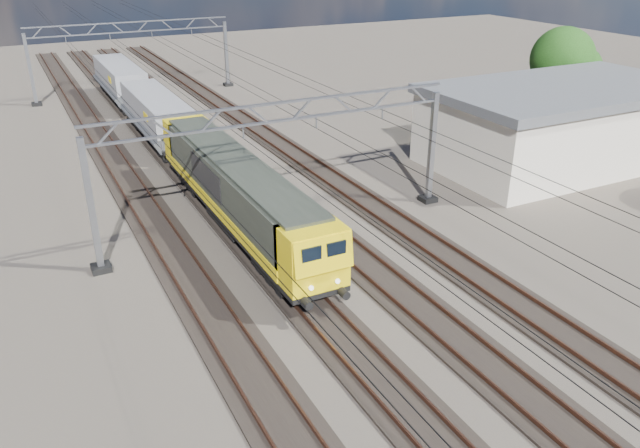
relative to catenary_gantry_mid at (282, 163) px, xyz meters
name	(u,v)px	position (x,y,z in m)	size (l,w,h in m)	color
ground	(317,263)	(0.00, -4.00, -3.91)	(160.00, 160.00, 0.00)	#2B2520
track_outer_west	(197,291)	(-6.00, -4.00, -3.83)	(2.60, 140.00, 0.30)	black
track_loco	(279,271)	(-2.00, -4.00, -3.83)	(2.60, 140.00, 0.30)	black
track_inner_east	(352,253)	(2.00, -4.00, -3.83)	(2.60, 140.00, 0.30)	black
track_outer_east	(418,237)	(6.00, -4.00, -3.83)	(2.60, 140.00, 0.30)	black
catenary_gantry_mid	(282,163)	(0.00, 0.00, 0.00)	(19.90, 0.90, 7.11)	gray
catenary_gantry_far	(134,56)	(0.00, 36.00, 0.00)	(19.90, 0.90, 7.11)	gray
overhead_wires	(252,110)	(0.00, 4.00, 1.84)	(12.03, 140.00, 0.53)	black
locomotive	(236,189)	(-2.00, 1.54, -1.58)	(2.76, 21.10, 3.62)	black
hopper_wagon_lead	(156,114)	(-2.00, 19.24, -1.67)	(3.38, 13.00, 3.25)	black
hopper_wagon_mid	(120,79)	(-2.00, 33.44, -1.67)	(3.38, 13.00, 3.25)	black
industrial_shed	(561,123)	(22.00, 2.00, -1.18)	(18.60, 10.60, 5.40)	silver
tree_far	(567,62)	(30.32, 9.79, 1.12)	(5.70, 5.30, 7.88)	#3B291A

